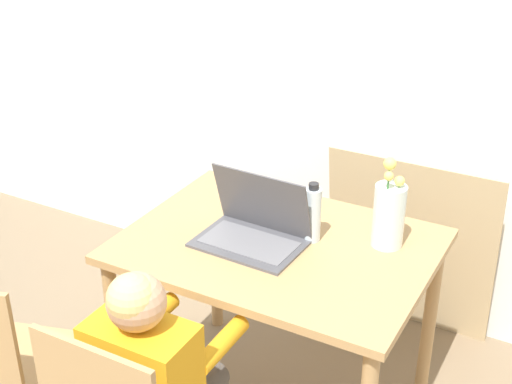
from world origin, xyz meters
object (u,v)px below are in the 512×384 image
laptop (254,226)px  water_bottle (313,214)px  flower_vase (389,213)px  person_seated (156,371)px

laptop → water_bottle: 0.20m
flower_vase → water_bottle: (-0.24, -0.09, -0.02)m
laptop → water_bottle: bearing=32.2°
person_seated → flower_vase: bearing=-117.1°
laptop → water_bottle: size_ratio=1.71×
laptop → flower_vase: bearing=27.3°
flower_vase → water_bottle: size_ratio=1.45×
flower_vase → laptop: bearing=-154.9°
person_seated → flower_vase: (0.40, 0.79, 0.24)m
person_seated → water_bottle: (0.16, 0.70, 0.22)m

